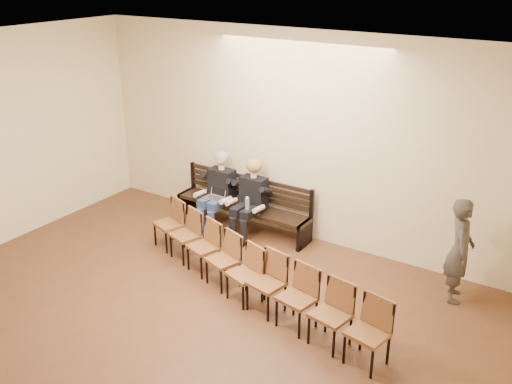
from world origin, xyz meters
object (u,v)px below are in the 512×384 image
(chair_row_front, at_px, (313,307))
(chair_row_back, at_px, (203,247))
(seated_woman, at_px, (251,200))
(passerby, at_px, (461,243))
(laptop, at_px, (214,200))
(bench, at_px, (242,217))
(seated_man, at_px, (219,190))
(bag, at_px, (271,267))
(water_bottle, at_px, (247,211))

(chair_row_front, xyz_separation_m, chair_row_back, (-2.16, 0.54, -0.02))
(seated_woman, distance_m, passerby, 3.54)
(chair_row_front, height_order, chair_row_back, chair_row_front)
(laptop, height_order, chair_row_front, chair_row_front)
(chair_row_front, bearing_deg, bench, 151.03)
(passerby, bearing_deg, bench, 69.38)
(bench, relative_size, seated_man, 1.91)
(seated_man, relative_size, bag, 3.91)
(laptop, distance_m, chair_row_front, 3.42)
(bag, xyz_separation_m, chair_row_front, (1.23, -1.00, 0.29))
(seated_woman, height_order, bag, seated_woman)
(bench, height_order, chair_row_front, chair_row_front)
(laptop, bearing_deg, chair_row_back, -45.99)
(seated_man, height_order, chair_row_front, seated_man)
(laptop, bearing_deg, bag, -12.05)
(passerby, distance_m, chair_row_front, 2.31)
(seated_man, bearing_deg, seated_woman, 0.00)
(water_bottle, xyz_separation_m, bag, (0.92, -0.73, -0.44))
(bench, relative_size, water_bottle, 10.85)
(chair_row_back, bearing_deg, seated_woman, 112.19)
(water_bottle, distance_m, chair_row_front, 2.76)
(seated_man, xyz_separation_m, chair_row_front, (2.92, -1.98, -0.26))
(seated_woman, relative_size, chair_row_back, 0.52)
(laptop, height_order, water_bottle, water_bottle)
(bench, bearing_deg, chair_row_back, -77.57)
(seated_man, bearing_deg, laptop, -82.12)
(seated_woman, relative_size, passerby, 0.74)
(bench, distance_m, passerby, 3.85)
(seated_man, distance_m, chair_row_back, 1.65)
(seated_woman, distance_m, laptop, 0.68)
(bench, xyz_separation_m, passerby, (3.79, -0.24, 0.65))
(bench, xyz_separation_m, chair_row_back, (0.34, -1.56, 0.18))
(bag, height_order, chair_row_back, chair_row_back)
(bench, xyz_separation_m, chair_row_front, (2.51, -2.10, 0.20))
(laptop, bearing_deg, chair_row_front, -18.04)
(bag, distance_m, chair_row_front, 1.61)
(seated_man, distance_m, bag, 2.03)
(seated_man, distance_m, passerby, 4.21)
(laptop, bearing_deg, passerby, 14.71)
(bag, distance_m, chair_row_back, 1.07)
(seated_man, height_order, seated_woman, seated_man)
(bench, relative_size, chair_row_back, 1.04)
(seated_woman, distance_m, chair_row_back, 1.47)
(laptop, relative_size, bag, 0.88)
(seated_man, bearing_deg, water_bottle, -18.08)
(seated_man, height_order, laptop, seated_man)
(passerby, bearing_deg, water_bottle, 75.22)
(water_bottle, height_order, chair_row_front, chair_row_front)
(water_bottle, xyz_separation_m, passerby, (3.43, 0.14, 0.31))
(seated_woman, bearing_deg, bench, 155.20)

